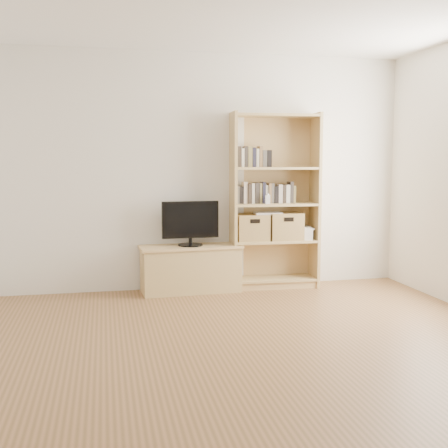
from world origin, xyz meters
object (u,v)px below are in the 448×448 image
object	(u,v)px
tv_stand	(191,270)
laptop	(268,213)
baby_monitor	(268,200)
bookshelf	(275,201)
basket_right	(285,226)
basket_left	(252,227)
television	(190,224)

from	to	relation	value
tv_stand	laptop	xyz separation A→B (m)	(0.88, 0.02, 0.60)
baby_monitor	laptop	world-z (taller)	baby_monitor
bookshelf	basket_right	bearing A→B (deg)	-2.60
bookshelf	laptop	world-z (taller)	bookshelf
tv_stand	basket_right	bearing A→B (deg)	-2.70
tv_stand	basket_left	distance (m)	0.83
baby_monitor	basket_left	distance (m)	0.36
bookshelf	laptop	xyz separation A→B (m)	(-0.08, -0.01, -0.13)
basket_right	laptop	size ratio (longest dim) A/B	1.23
basket_right	laptop	distance (m)	0.25
television	basket_left	xyz separation A→B (m)	(0.70, 0.03, -0.06)
television	basket_left	bearing A→B (deg)	0.48
tv_stand	basket_right	world-z (taller)	basket_right
tv_stand	baby_monitor	world-z (taller)	baby_monitor
bookshelf	basket_left	distance (m)	0.39
laptop	television	bearing A→B (deg)	-174.86
baby_monitor	basket_right	size ratio (longest dim) A/B	0.26
baby_monitor	basket_right	world-z (taller)	baby_monitor
tv_stand	baby_monitor	distance (m)	1.14
basket_right	laptop	world-z (taller)	laptop
laptop	tv_stand	bearing A→B (deg)	-174.86
tv_stand	laptop	size ratio (longest dim) A/B	3.53
tv_stand	bookshelf	xyz separation A→B (m)	(0.96, 0.02, 0.74)
basket_left	tv_stand	bearing A→B (deg)	-176.73
laptop	baby_monitor	bearing A→B (deg)	-104.88
television	baby_monitor	bearing A→B (deg)	-7.29
basket_left	bookshelf	bearing A→B (deg)	-0.08
television	basket_left	world-z (taller)	television
baby_monitor	basket_left	world-z (taller)	baby_monitor
basket_left	laptop	bearing A→B (deg)	-3.27
basket_left	television	bearing A→B (deg)	-176.73
television	basket_left	distance (m)	0.70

